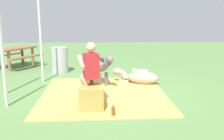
# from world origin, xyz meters

# --- Properties ---
(ground_plane) EXTENTS (24.00, 24.00, 0.00)m
(ground_plane) POSITION_xyz_m (0.00, 0.00, 0.00)
(ground_plane) COLOR #608C4C
(hay_patch) EXTENTS (3.15, 2.98, 0.02)m
(hay_patch) POSITION_xyz_m (-0.16, 0.08, 0.01)
(hay_patch) COLOR tan
(hay_patch) RESTS_ON ground
(hay_bale) EXTENTS (0.62, 0.49, 0.49)m
(hay_bale) POSITION_xyz_m (-1.06, 0.35, 0.25)
(hay_bale) COLOR tan
(hay_bale) RESTS_ON ground
(person_seated) EXTENTS (0.71, 0.53, 1.37)m
(person_seated) POSITION_xyz_m (-0.90, 0.38, 0.76)
(person_seated) COLOR #D8AD8C
(person_seated) RESTS_ON ground
(pony_standing) EXTENTS (1.27, 0.71, 0.91)m
(pony_standing) POSITION_xyz_m (0.72, 0.15, 0.55)
(pony_standing) COLOR slate
(pony_standing) RESTS_ON ground
(pony_lying) EXTENTS (0.69, 1.35, 0.42)m
(pony_lying) POSITION_xyz_m (0.77, -0.96, 0.19)
(pony_lying) COLOR tan
(pony_lying) RESTS_ON ground
(soda_bottle) EXTENTS (0.07, 0.07, 0.24)m
(soda_bottle) POSITION_xyz_m (-1.54, -0.07, 0.12)
(soda_bottle) COLOR brown
(soda_bottle) RESTS_ON ground
(water_barrel) EXTENTS (0.57, 0.57, 0.87)m
(water_barrel) POSITION_xyz_m (2.35, 1.50, 0.43)
(water_barrel) COLOR #B2B2B7
(water_barrel) RESTS_ON ground
(tent_pole_left) EXTENTS (0.06, 0.06, 2.41)m
(tent_pole_left) POSITION_xyz_m (-0.87, 2.16, 1.21)
(tent_pole_left) COLOR silver
(tent_pole_left) RESTS_ON ground
(tent_pole_right) EXTENTS (0.06, 0.06, 2.41)m
(tent_pole_right) POSITION_xyz_m (1.13, 1.82, 1.21)
(tent_pole_right) COLOR silver
(tent_pole_right) RESTS_ON ground
(tent_pole_mid) EXTENTS (0.06, 0.06, 2.41)m
(tent_pole_mid) POSITION_xyz_m (0.06, 2.49, 1.21)
(tent_pole_mid) COLOR silver
(tent_pole_mid) RESTS_ON ground
(picnic_bench) EXTENTS (1.96, 1.89, 0.75)m
(picnic_bench) POSITION_xyz_m (3.30, 3.24, 0.58)
(picnic_bench) COLOR olive
(picnic_bench) RESTS_ON ground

